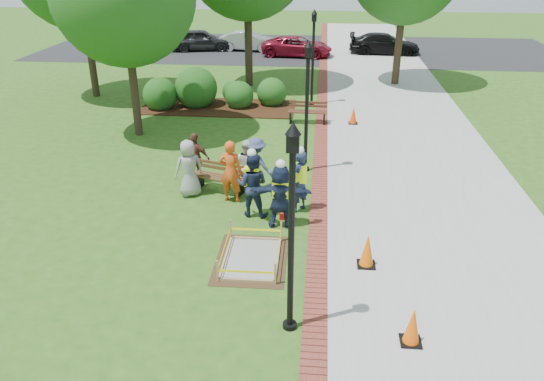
# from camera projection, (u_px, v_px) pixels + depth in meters

# --- Properties ---
(ground) EXTENTS (100.00, 100.00, 0.00)m
(ground) POSITION_uv_depth(u_px,v_px,m) (248.00, 246.00, 13.34)
(ground) COLOR #285116
(ground) RESTS_ON ground
(sidewalk) EXTENTS (6.00, 60.00, 0.02)m
(sidewalk) POSITION_uv_depth(u_px,v_px,m) (400.00, 126.00, 21.91)
(sidewalk) COLOR #9E9E99
(sidewalk) RESTS_ON ground
(brick_edging) EXTENTS (0.50, 60.00, 0.03)m
(brick_edging) POSITION_uv_depth(u_px,v_px,m) (321.00, 124.00, 22.19)
(brick_edging) COLOR maroon
(brick_edging) RESTS_ON ground
(mulch_bed) EXTENTS (7.00, 3.00, 0.05)m
(mulch_bed) POSITION_uv_depth(u_px,v_px,m) (219.00, 107.00, 24.39)
(mulch_bed) COLOR #381E0F
(mulch_bed) RESTS_ON ground
(parking_lot) EXTENTS (36.00, 12.00, 0.01)m
(parking_lot) POSITION_uv_depth(u_px,v_px,m) (299.00, 49.00, 37.65)
(parking_lot) COLOR black
(parking_lot) RESTS_ON ground
(wet_concrete_pad) EXTENTS (1.72, 2.32, 0.55)m
(wet_concrete_pad) POSITION_uv_depth(u_px,v_px,m) (251.00, 252.00, 12.65)
(wet_concrete_pad) COLOR #47331E
(wet_concrete_pad) RESTS_ON ground
(bench_near) EXTENTS (1.70, 1.00, 0.87)m
(bench_near) POSITION_uv_depth(u_px,v_px,m) (219.00, 183.00, 16.10)
(bench_near) COLOR brown
(bench_near) RESTS_ON ground
(bench_far) EXTENTS (1.64, 0.60, 0.88)m
(bench_far) POSITION_uv_depth(u_px,v_px,m) (307.00, 117.00, 22.21)
(bench_far) COLOR brown
(bench_far) RESTS_ON ground
(cone_front) EXTENTS (0.40, 0.40, 0.80)m
(cone_front) POSITION_uv_depth(u_px,v_px,m) (412.00, 327.00, 9.96)
(cone_front) COLOR black
(cone_front) RESTS_ON ground
(cone_back) EXTENTS (0.42, 0.42, 0.84)m
(cone_back) POSITION_uv_depth(u_px,v_px,m) (367.00, 251.00, 12.35)
(cone_back) COLOR black
(cone_back) RESTS_ON ground
(cone_far) EXTENTS (0.38, 0.38, 0.74)m
(cone_far) POSITION_uv_depth(u_px,v_px,m) (353.00, 116.00, 22.07)
(cone_far) COLOR black
(cone_far) RESTS_ON ground
(toolbox) EXTENTS (0.43, 0.29, 0.20)m
(toolbox) POSITION_uv_depth(u_px,v_px,m) (287.00, 216.00, 14.58)
(toolbox) COLOR #99130B
(toolbox) RESTS_ON ground
(lamp_near) EXTENTS (0.28, 0.28, 4.26)m
(lamp_near) POSITION_uv_depth(u_px,v_px,m) (292.00, 217.00, 9.48)
(lamp_near) COLOR black
(lamp_near) RESTS_ON ground
(lamp_mid) EXTENTS (0.28, 0.28, 4.26)m
(lamp_mid) POSITION_uv_depth(u_px,v_px,m) (307.00, 98.00, 16.68)
(lamp_mid) COLOR black
(lamp_mid) RESTS_ON ground
(lamp_far) EXTENTS (0.28, 0.28, 4.26)m
(lamp_far) POSITION_uv_depth(u_px,v_px,m) (313.00, 50.00, 23.88)
(lamp_far) COLOR black
(lamp_far) RESTS_ON ground
(shrub_a) EXTENTS (1.54, 1.54, 1.54)m
(shrub_a) POSITION_uv_depth(u_px,v_px,m) (161.00, 109.00, 24.24)
(shrub_a) COLOR #1D4A15
(shrub_a) RESTS_ON ground
(shrub_b) EXTENTS (1.95, 1.95, 1.95)m
(shrub_b) POSITION_uv_depth(u_px,v_px,m) (197.00, 106.00, 24.66)
(shrub_b) COLOR #1D4A15
(shrub_b) RESTS_ON ground
(shrub_c) EXTENTS (1.32, 1.32, 1.32)m
(shrub_c) POSITION_uv_depth(u_px,v_px,m) (239.00, 107.00, 24.42)
(shrub_c) COLOR #1D4A15
(shrub_c) RESTS_ON ground
(shrub_d) EXTENTS (1.38, 1.38, 1.38)m
(shrub_d) POSITION_uv_depth(u_px,v_px,m) (272.00, 105.00, 24.80)
(shrub_d) COLOR #1D4A15
(shrub_d) RESTS_ON ground
(shrub_e) EXTENTS (1.02, 1.02, 1.02)m
(shrub_e) POSITION_uv_depth(u_px,v_px,m) (233.00, 100.00, 25.51)
(shrub_e) COLOR #1D4A15
(shrub_e) RESTS_ON ground
(casual_person_a) EXTENTS (0.66, 0.58, 1.73)m
(casual_person_a) POSITION_uv_depth(u_px,v_px,m) (189.00, 168.00, 15.65)
(casual_person_a) COLOR gray
(casual_person_a) RESTS_ON ground
(casual_person_b) EXTENTS (0.64, 0.46, 1.87)m
(casual_person_b) POSITION_uv_depth(u_px,v_px,m) (231.00, 171.00, 15.26)
(casual_person_b) COLOR #D64A19
(casual_person_b) RESTS_ON ground
(casual_person_c) EXTENTS (0.61, 0.58, 1.61)m
(casual_person_c) POSITION_uv_depth(u_px,v_px,m) (247.00, 165.00, 16.03)
(casual_person_c) COLOR silver
(casual_person_c) RESTS_ON ground
(casual_person_d) EXTENTS (0.58, 0.44, 1.62)m
(casual_person_d) POSITION_uv_depth(u_px,v_px,m) (196.00, 158.00, 16.54)
(casual_person_d) COLOR brown
(casual_person_d) RESTS_ON ground
(casual_person_e) EXTENTS (0.64, 0.56, 1.68)m
(casual_person_e) POSITION_uv_depth(u_px,v_px,m) (256.00, 165.00, 15.99)
(casual_person_e) COLOR #394264
(casual_person_e) RESTS_ON ground
(hivis_worker_a) EXTENTS (0.57, 0.36, 1.92)m
(hivis_worker_a) POSITION_uv_depth(u_px,v_px,m) (280.00, 194.00, 13.88)
(hivis_worker_a) COLOR #1C2E49
(hivis_worker_a) RESTS_ON ground
(hivis_worker_b) EXTENTS (0.64, 0.68, 1.94)m
(hivis_worker_b) POSITION_uv_depth(u_px,v_px,m) (299.00, 179.00, 14.70)
(hivis_worker_b) COLOR #192B42
(hivis_worker_b) RESTS_ON ground
(hivis_worker_c) EXTENTS (0.62, 0.44, 1.97)m
(hivis_worker_c) POSITION_uv_depth(u_px,v_px,m) (252.00, 183.00, 14.45)
(hivis_worker_c) COLOR #192D43
(hivis_worker_c) RESTS_ON ground
(parked_car_a) EXTENTS (3.11, 5.23, 1.60)m
(parked_car_a) POSITION_uv_depth(u_px,v_px,m) (201.00, 50.00, 37.13)
(parked_car_a) COLOR #272729
(parked_car_a) RESTS_ON ground
(parked_car_b) EXTENTS (2.46, 4.61, 1.43)m
(parked_car_b) POSITION_uv_depth(u_px,v_px,m) (249.00, 51.00, 37.01)
(parked_car_b) COLOR #A9AAAF
(parked_car_b) RESTS_ON ground
(parked_car_c) EXTENTS (2.26, 4.44, 1.40)m
(parked_car_c) POSITION_uv_depth(u_px,v_px,m) (297.00, 56.00, 35.27)
(parked_car_c) COLOR maroon
(parked_car_c) RESTS_ON ground
(parked_car_d) EXTENTS (2.24, 4.64, 1.48)m
(parked_car_d) POSITION_uv_depth(u_px,v_px,m) (383.00, 54.00, 35.97)
(parked_car_d) COLOR black
(parked_car_d) RESTS_ON ground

